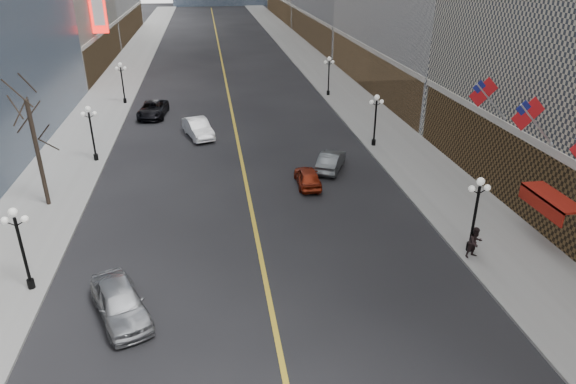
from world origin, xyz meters
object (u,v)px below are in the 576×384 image
object	(u,v)px
streetlamp_east_3	(329,72)
car_nb_near	(120,302)
car_nb_mid	(198,128)
car_nb_far	(153,109)
streetlamp_east_2	(376,115)
streetlamp_west_3	(122,79)
streetlamp_west_2	(91,128)
streetlamp_east_1	(476,207)
car_sb_far	(331,161)
streetlamp_west_1	(20,241)
car_sb_mid	(308,177)

from	to	relation	value
streetlamp_east_3	car_nb_near	distance (m)	43.23
car_nb_mid	car_nb_far	xyz separation A→B (m)	(-4.70, 7.38, -0.06)
streetlamp_east_2	car_nb_near	xyz separation A→B (m)	(-18.80, -20.88, -2.05)
streetlamp_west_3	car_nb_mid	world-z (taller)	streetlamp_west_3
car_nb_near	streetlamp_west_2	bearing A→B (deg)	80.92
car_nb_near	streetlamp_east_3	bearing A→B (deg)	42.16
streetlamp_east_1	car_nb_near	xyz separation A→B (m)	(-18.80, -2.88, -2.05)
streetlamp_west_3	car_nb_near	distance (m)	39.22
streetlamp_east_1	car_sb_far	world-z (taller)	streetlamp_east_1
streetlamp_west_1	car_nb_mid	xyz separation A→B (m)	(8.28, 23.06, -2.05)
streetlamp_west_2	car_nb_near	xyz separation A→B (m)	(4.80, -20.88, -2.05)
car_nb_mid	streetlamp_west_3	bearing A→B (deg)	106.57
streetlamp_west_2	streetlamp_west_3	world-z (taller)	same
streetlamp_west_3	car_sb_far	distance (m)	29.38
car_sb_mid	car_sb_far	bearing A→B (deg)	-129.44
streetlamp_west_3	car_nb_near	xyz separation A→B (m)	(4.80, -38.88, -2.05)
streetlamp_east_3	car_sb_mid	distance (m)	26.51
streetlamp_east_3	car_nb_near	xyz separation A→B (m)	(-18.80, -38.88, -2.05)
streetlamp_east_1	streetlamp_west_2	size ratio (longest dim) A/B	1.00
streetlamp_west_3	car_nb_far	world-z (taller)	streetlamp_west_3
car_nb_near	car_nb_far	xyz separation A→B (m)	(-1.22, 33.31, -0.07)
streetlamp_east_3	car_sb_far	world-z (taller)	streetlamp_east_3
streetlamp_east_3	car_sb_mid	world-z (taller)	streetlamp_east_3
streetlamp_east_2	car_nb_near	size ratio (longest dim) A/B	0.90
streetlamp_west_2	streetlamp_west_3	size ratio (longest dim) A/B	1.00
car_nb_near	car_sb_far	size ratio (longest dim) A/B	1.12
streetlamp_west_2	streetlamp_west_1	bearing A→B (deg)	-90.00
streetlamp_east_2	car_sb_far	world-z (taller)	streetlamp_east_2
streetlamp_east_1	car_sb_mid	world-z (taller)	streetlamp_east_1
car_sb_far	streetlamp_west_3	bearing A→B (deg)	-25.63
streetlamp_east_2	streetlamp_west_1	distance (m)	29.68
streetlamp_east_3	streetlamp_west_1	size ratio (longest dim) A/B	1.00
streetlamp_east_1	streetlamp_west_3	bearing A→B (deg)	123.25
car_nb_mid	car_nb_far	bearing A→B (deg)	106.43
streetlamp_east_1	streetlamp_west_1	world-z (taller)	same
streetlamp_east_3	car_sb_far	xyz separation A→B (m)	(-4.97, -22.62, -2.16)
car_sb_far	car_nb_mid	bearing A→B (deg)	-18.20
car_nb_far	streetlamp_west_2	bearing A→B (deg)	-100.32
car_sb_mid	car_sb_far	world-z (taller)	car_sb_far
streetlamp_east_1	car_nb_near	distance (m)	19.13
streetlamp_west_2	streetlamp_east_2	bearing A→B (deg)	0.00
streetlamp_west_3	car_sb_mid	xyz separation A→B (m)	(16.26, -25.38, -2.21)
car_sb_mid	streetlamp_east_2	bearing A→B (deg)	-133.63
car_nb_far	car_sb_mid	xyz separation A→B (m)	(12.67, -19.82, -0.09)
car_nb_far	streetlamp_west_3	bearing A→B (deg)	128.57
car_nb_far	car_sb_far	world-z (taller)	car_nb_far
streetlamp_east_3	car_nb_far	size ratio (longest dim) A/B	0.80
streetlamp_west_1	car_sb_mid	size ratio (longest dim) A/B	1.11
car_nb_near	car_nb_mid	world-z (taller)	car_nb_near
car_nb_near	car_sb_far	world-z (taller)	car_nb_near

